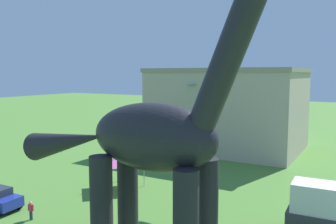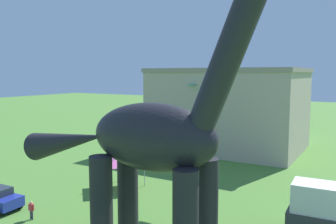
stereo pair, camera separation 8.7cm
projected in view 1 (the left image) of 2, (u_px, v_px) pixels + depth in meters
dinosaur_sculpture at (151, 137)px, 18.24m from camera, size 16.80×3.56×17.56m
person_strolling_adult at (31, 209)px, 23.26m from camera, size 0.47×0.21×1.25m
festival_canopy_tent at (121, 158)px, 29.62m from camera, size 3.15×3.15×3.00m
kite_far_right at (191, 85)px, 40.24m from camera, size 1.16×1.20×0.14m
kite_mid_left at (218, 87)px, 26.90m from camera, size 0.92×0.92×1.25m
background_building_block at (228, 109)px, 45.43m from camera, size 18.01×13.39×10.25m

